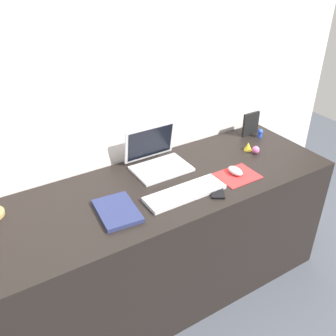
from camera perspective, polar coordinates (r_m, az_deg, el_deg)
The scene contains 13 objects.
ground_plane at distance 2.38m, azimuth -0.55°, elevation -17.58°, with size 6.00×6.00×0.00m, color #474C56.
back_wall at distance 2.13m, azimuth -5.64°, elevation 3.36°, with size 3.05×0.05×1.60m, color silver.
desk at distance 2.11m, azimuth -0.60°, elevation -10.94°, with size 1.85×0.63×0.74m, color black.
laptop at distance 2.02m, azimuth -1.82°, elevation 1.72°, with size 0.30×0.25×0.21m.
keyboard at distance 1.81m, azimuth 2.61°, elevation -3.84°, with size 0.41×0.13×0.02m, color silver.
mousepad at distance 1.99m, azimuth 10.56°, elevation -1.15°, with size 0.21×0.17×0.00m, color red.
mouse at distance 1.99m, azimuth 10.26°, elevation -0.43°, with size 0.06×0.10×0.03m, color silver.
cell_phone at distance 1.85m, azimuth 7.50°, elevation -3.48°, with size 0.06×0.13×0.01m, color black.
notebook_pad at distance 1.71m, azimuth -7.79°, elevation -6.52°, with size 0.17×0.24×0.02m, color navy.
picture_frame at distance 2.41m, azimuth 12.54°, elevation 6.59°, with size 0.12×0.02×0.15m, color black.
toy_figurine_pink at distance 2.21m, azimuth 13.34°, elevation 2.67°, with size 0.04×0.04×0.05m, color pink.
toy_figurine_yellow at distance 2.24m, azimuth 12.15°, elevation 3.26°, with size 0.04×0.04×0.05m, color yellow.
toy_figurine_blue at distance 2.41m, azimuth 13.92°, elevation 5.26°, with size 0.03×0.03×0.06m.
Camera 1 is at (-0.81, -1.35, 1.78)m, focal length 39.83 mm.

